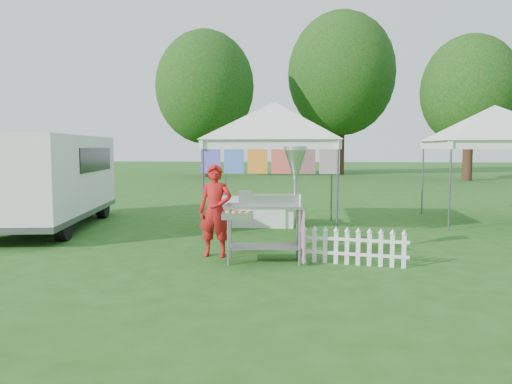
# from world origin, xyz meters

# --- Properties ---
(ground) EXTENTS (120.00, 120.00, 0.00)m
(ground) POSITION_xyz_m (0.00, 0.00, 0.00)
(ground) COLOR #274C15
(ground) RESTS_ON ground
(canopy_main) EXTENTS (4.24, 4.24, 3.45)m
(canopy_main) POSITION_xyz_m (0.00, 3.49, 2.99)
(canopy_main) COLOR #59595E
(canopy_main) RESTS_ON ground
(canopy_right) EXTENTS (4.24, 4.24, 3.45)m
(canopy_right) POSITION_xyz_m (5.50, 5.00, 2.99)
(canopy_right) COLOR #59595E
(canopy_right) RESTS_ON ground
(tree_left) EXTENTS (6.40, 6.40, 9.53)m
(tree_left) POSITION_xyz_m (-6.00, 24.00, 5.83)
(tree_left) COLOR #3A2415
(tree_left) RESTS_ON ground
(tree_mid) EXTENTS (7.60, 7.60, 11.52)m
(tree_mid) POSITION_xyz_m (3.00, 28.00, 7.14)
(tree_mid) COLOR #3A2415
(tree_mid) RESTS_ON ground
(tree_right) EXTENTS (5.60, 5.60, 8.42)m
(tree_right) POSITION_xyz_m (10.00, 22.00, 5.18)
(tree_right) COLOR #3A2415
(tree_right) RESTS_ON ground
(donut_cart) EXTENTS (1.40, 1.07, 1.95)m
(donut_cart) POSITION_xyz_m (0.29, -0.06, 1.15)
(donut_cart) COLOR gray
(donut_cart) RESTS_ON ground
(vendor) EXTENTS (0.62, 0.42, 1.63)m
(vendor) POSITION_xyz_m (-0.80, 0.23, 0.82)
(vendor) COLOR #AF1615
(vendor) RESTS_ON ground
(cargo_van) EXTENTS (2.99, 5.59, 2.21)m
(cargo_van) POSITION_xyz_m (-5.44, 3.00, 1.19)
(cargo_van) COLOR white
(cargo_van) RESTS_ON ground
(picket_fence) EXTENTS (1.78, 0.35, 0.56)m
(picket_fence) POSITION_xyz_m (1.56, -0.16, 0.29)
(picket_fence) COLOR white
(picket_fence) RESTS_ON ground
(display_table) EXTENTS (1.80, 0.70, 0.71)m
(display_table) POSITION_xyz_m (-0.43, 3.75, 0.35)
(display_table) COLOR white
(display_table) RESTS_ON ground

